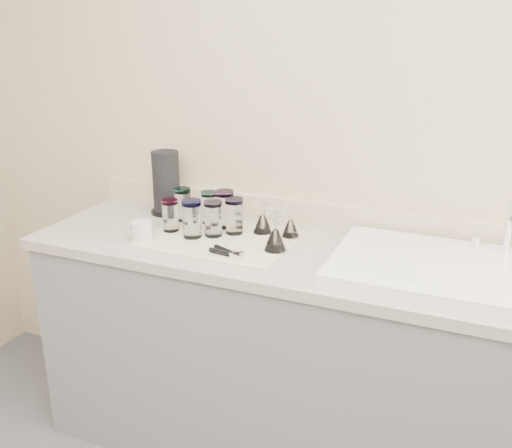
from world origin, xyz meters
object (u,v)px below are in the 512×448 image
at_px(paper_towel_roll, 166,183).
at_px(tumbler_teal, 183,204).
at_px(white_mug, 141,231).
at_px(tumbler_extra, 234,216).
at_px(goblet_back_left, 263,221).
at_px(tumbler_blue, 192,219).
at_px(sink_unit, 458,270).
at_px(can_opener, 228,253).
at_px(goblet_back_right, 290,226).
at_px(tumbler_cyan, 209,207).
at_px(tumbler_purple, 224,209).
at_px(tumbler_magenta, 170,215).
at_px(goblet_front_right, 275,237).
at_px(tumbler_lavender, 213,218).

bearing_deg(paper_towel_roll, tumbler_teal, -32.16).
bearing_deg(white_mug, paper_towel_roll, 104.89).
xyz_separation_m(tumbler_extra, goblet_back_left, (0.10, 0.05, -0.03)).
bearing_deg(tumbler_blue, paper_towel_roll, 137.10).
distance_m(sink_unit, can_opener, 0.78).
bearing_deg(goblet_back_right, white_mug, -153.56).
distance_m(goblet_back_right, paper_towel_roll, 0.61).
xyz_separation_m(sink_unit, tumbler_cyan, (-0.98, 0.12, 0.06)).
relative_size(tumbler_purple, tumbler_blue, 1.03).
bearing_deg(goblet_back_left, sink_unit, -8.16).
relative_size(tumbler_purple, tumbler_magenta, 1.18).
bearing_deg(goblet_back_right, tumbler_blue, -155.43).
height_order(tumbler_teal, tumbler_magenta, tumbler_teal).
bearing_deg(tumbler_blue, goblet_back_left, 34.03).
relative_size(tumbler_teal, goblet_back_left, 1.02).
xyz_separation_m(goblet_back_left, paper_towel_roll, (-0.48, 0.08, 0.08)).
xyz_separation_m(tumbler_purple, tumbler_blue, (-0.06, -0.15, -0.00)).
height_order(tumbler_magenta, goblet_front_right, goblet_front_right).
relative_size(white_mug, paper_towel_roll, 0.42).
height_order(sink_unit, tumbler_magenta, sink_unit).
relative_size(tumbler_blue, paper_towel_roll, 0.54).
xyz_separation_m(sink_unit, goblet_front_right, (-0.63, -0.05, 0.04)).
distance_m(tumbler_purple, goblet_back_right, 0.28).
bearing_deg(paper_towel_roll, tumbler_blue, -42.90).
bearing_deg(can_opener, goblet_back_right, 62.97).
distance_m(tumbler_teal, can_opener, 0.44).
bearing_deg(tumbler_cyan, goblet_back_left, -4.12).
height_order(sink_unit, goblet_back_left, sink_unit).
bearing_deg(goblet_back_right, tumbler_teal, 179.69).
bearing_deg(tumbler_lavender, sink_unit, 0.24).
distance_m(sink_unit, white_mug, 1.14).
distance_m(tumbler_purple, can_opener, 0.31).
distance_m(sink_unit, tumbler_cyan, 0.99).
distance_m(tumbler_teal, white_mug, 0.26).
xyz_separation_m(sink_unit, can_opener, (-0.76, -0.16, -0.00)).
distance_m(tumbler_teal, tumbler_blue, 0.21).
relative_size(tumbler_teal, goblet_back_right, 1.12).
bearing_deg(can_opener, white_mug, 177.67).
bearing_deg(tumbler_purple, paper_towel_roll, 164.91).
xyz_separation_m(goblet_back_left, can_opener, (-0.02, -0.27, -0.04)).
bearing_deg(tumbler_teal, paper_towel_roll, 147.84).
distance_m(tumbler_teal, tumbler_magenta, 0.13).
bearing_deg(white_mug, tumbler_blue, 30.12).
bearing_deg(tumbler_teal, goblet_back_right, -0.31).
distance_m(tumbler_blue, tumbler_lavender, 0.08).
xyz_separation_m(goblet_back_right, paper_towel_roll, (-0.60, 0.08, 0.08)).
distance_m(goblet_front_right, white_mug, 0.52).
relative_size(tumbler_lavender, paper_towel_roll, 0.52).
distance_m(sink_unit, tumbler_extra, 0.84).
height_order(goblet_back_left, goblet_front_right, goblet_front_right).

